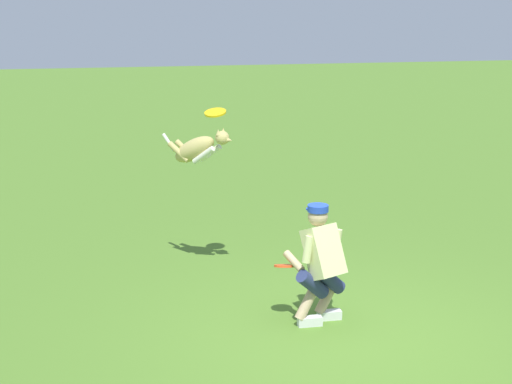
# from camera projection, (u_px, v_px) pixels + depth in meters

# --- Properties ---
(ground_plane) EXTENTS (60.00, 60.00, 0.00)m
(ground_plane) POSITION_uv_depth(u_px,v_px,m) (346.00, 340.00, 8.28)
(ground_plane) COLOR #4E7728
(person) EXTENTS (0.70, 0.52, 1.29)m
(person) POSITION_uv_depth(u_px,v_px,m) (321.00, 261.00, 8.54)
(person) COLOR silver
(person) RESTS_ON ground_plane
(dog) EXTENTS (0.82, 0.73, 0.55)m
(dog) POSITION_uv_depth(u_px,v_px,m) (198.00, 149.00, 9.94)
(dog) COLOR tan
(frisbee_flying) EXTENTS (0.37, 0.37, 0.11)m
(frisbee_flying) POSITION_uv_depth(u_px,v_px,m) (215.00, 113.00, 9.77)
(frisbee_flying) COLOR yellow
(frisbee_held) EXTENTS (0.33, 0.33, 0.10)m
(frisbee_held) POSITION_uv_depth(u_px,v_px,m) (285.00, 266.00, 8.65)
(frisbee_held) COLOR #F6491E
(frisbee_held) RESTS_ON person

